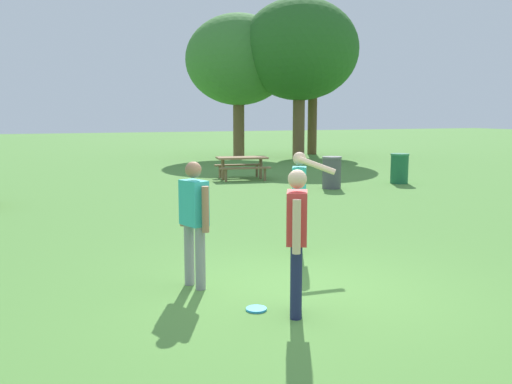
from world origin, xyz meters
The scene contains 11 objects.
ground_plane centered at (0.00, 0.00, 0.00)m, with size 120.00×120.00×0.00m, color #568E3D.
person_thrower centered at (0.91, 1.77, 0.96)m, with size 0.59×0.80×1.64m.
person_catcher centered at (-0.36, -0.67, 0.94)m, with size 0.37×0.55×1.64m.
person_bystander centered at (-1.13, 0.73, 0.94)m, with size 0.32×0.59×1.64m.
frisbee centered at (-0.72, -0.38, 0.01)m, with size 0.24×0.24×0.03m, color #2D9EDB.
picnic_table_far centered at (3.65, 11.59, 0.56)m, with size 1.90×1.67×0.77m.
trash_can_beside_table centered at (5.32, 8.40, 0.48)m, with size 0.59×0.59×0.96m.
trash_can_further_along centered at (7.96, 8.65, 0.48)m, with size 0.59×0.59×0.96m.
tree_tall_left centered at (6.93, 20.69, 4.88)m, with size 5.33×5.33×7.17m.
tree_broad_center centered at (9.38, 18.73, 5.28)m, with size 5.75×5.75×7.75m.
tree_far_right centered at (11.38, 21.08, 4.58)m, with size 3.62×3.62×6.18m.
Camera 1 is at (-3.04, -6.03, 2.25)m, focal length 38.89 mm.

